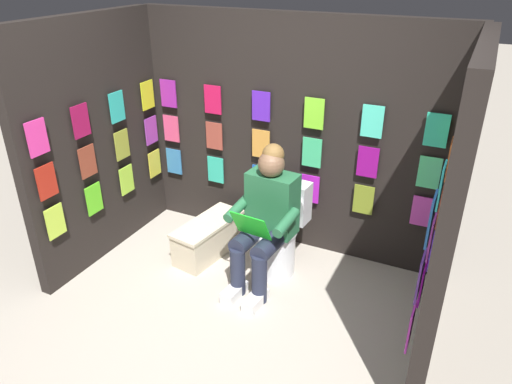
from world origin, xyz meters
name	(u,v)px	position (x,y,z in m)	size (l,w,h in m)	color
ground_plane	(196,350)	(0.00, 0.00, 0.00)	(30.00, 30.00, 0.00)	#B2A899
display_wall_back	(290,136)	(0.00, -1.66, 1.04)	(2.88, 0.14, 2.09)	black
display_wall_left	(452,213)	(-1.44, -0.81, 1.04)	(0.14, 1.61, 2.09)	black
display_wall_right	(97,142)	(1.44, -0.81, 1.04)	(0.14, 1.61, 2.09)	black
toilet	(277,235)	(-0.11, -1.17, 0.33)	(0.42, 0.57, 0.77)	white
person_reading	(265,218)	(-0.09, -0.95, 0.60)	(0.55, 0.71, 1.19)	#286B42
comic_longbox_near	(209,237)	(0.54, -1.09, 0.17)	(0.41, 0.77, 0.33)	beige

